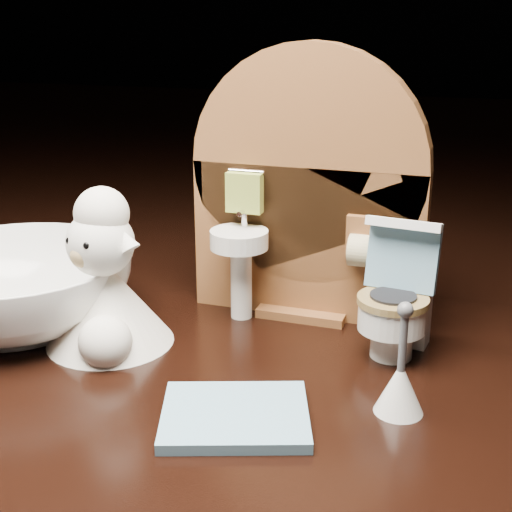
# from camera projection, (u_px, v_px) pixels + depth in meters

# --- Properties ---
(backdrop_panel) EXTENTS (0.13, 0.05, 0.15)m
(backdrop_panel) POSITION_uv_depth(u_px,v_px,m) (306.00, 201.00, 0.39)
(backdrop_panel) COLOR brown
(backdrop_panel) RESTS_ON ground
(toy_toilet) EXTENTS (0.04, 0.05, 0.07)m
(toy_toilet) POSITION_uv_depth(u_px,v_px,m) (397.00, 305.00, 0.36)
(toy_toilet) COLOR white
(toy_toilet) RESTS_ON ground
(bath_mat) EXTENTS (0.08, 0.07, 0.00)m
(bath_mat) POSITION_uv_depth(u_px,v_px,m) (235.00, 416.00, 0.30)
(bath_mat) COLOR #6998B1
(bath_mat) RESTS_ON ground
(toilet_brush) EXTENTS (0.02, 0.02, 0.05)m
(toilet_brush) POSITION_uv_depth(u_px,v_px,m) (400.00, 384.00, 0.30)
(toilet_brush) COLOR white
(toilet_brush) RESTS_ON ground
(plush_lamb) EXTENTS (0.07, 0.07, 0.09)m
(plush_lamb) POSITION_uv_depth(u_px,v_px,m) (105.00, 291.00, 0.36)
(plush_lamb) COLOR white
(plush_lamb) RESTS_ON ground
(ceramic_bowl) EXTENTS (0.13, 0.13, 0.04)m
(ceramic_bowl) POSITION_uv_depth(u_px,v_px,m) (15.00, 290.00, 0.39)
(ceramic_bowl) COLOR white
(ceramic_bowl) RESTS_ON ground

